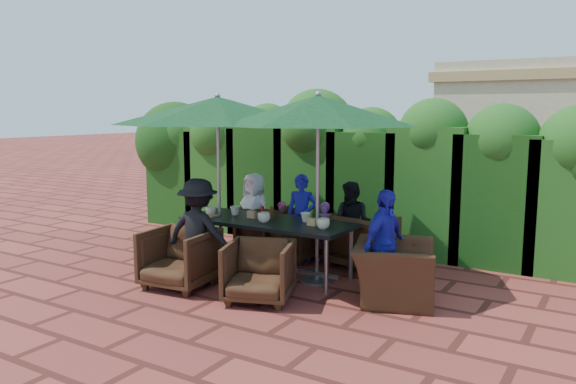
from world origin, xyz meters
The scene contains 31 objects.
ground centered at (0.00, 0.00, 0.00)m, with size 80.00×80.00×0.00m, color maroon.
dining_table centered at (-0.05, 0.10, 0.68)m, with size 2.37×0.90×0.75m.
umbrella_left centered at (-0.85, 0.07, 2.21)m, with size 2.87×2.87×2.46m.
umbrella_right centered at (0.69, 0.15, 2.21)m, with size 2.59×2.59×2.46m.
chair_far_left centered at (-0.83, 1.14, 0.40)m, with size 0.78×0.73×0.80m, color black.
chair_far_mid centered at (-0.13, 1.05, 0.39)m, with size 0.76×0.72×0.79m, color black.
chair_far_right centered at (0.89, 1.11, 0.41)m, with size 0.81×0.76×0.83m, color black.
chair_near_left centered at (-0.69, -0.96, 0.41)m, with size 0.80×0.75×0.83m, color black.
chair_near_right centered at (0.47, -0.86, 0.39)m, with size 0.76×0.71×0.78m, color black.
chair_end_right centered at (1.80, -0.01, 0.46)m, with size 1.04×0.68×0.91m, color black.
adult_far_left centered at (-0.89, 0.99, 0.63)m, with size 0.62×0.37×1.26m, color white.
adult_far_mid centered at (-0.05, 1.01, 0.64)m, with size 0.46×0.38×1.29m, color #211FAC.
adult_far_right centered at (0.72, 1.14, 0.60)m, with size 0.58×0.35×1.21m, color black.
adult_near_left centered at (-0.53, -0.77, 0.69)m, with size 0.88×0.40×1.38m, color black.
adult_end_right centered at (1.66, 0.01, 0.65)m, with size 0.77×0.38×1.31m, color #211FAC.
child_left centered at (-0.53, 1.21, 0.40)m, with size 0.29×0.24×0.81m, color #E65192.
child_right centered at (0.30, 1.09, 0.44)m, with size 0.32×0.26×0.89m, color #9D4CA6.
pedestrian_a centered at (1.33, 4.18, 0.88)m, with size 1.64×0.59×1.76m, color green.
pedestrian_b centered at (2.78, 4.52, 0.91)m, with size 0.88×0.54×1.83m, color #E65192.
pedestrian_c centered at (3.18, 4.40, 0.90)m, with size 1.16×0.53×1.80m, color gray.
cup_a centered at (-0.96, 0.01, 0.81)m, with size 0.15×0.15×0.12m, color beige.
cup_b centered at (-0.65, 0.17, 0.81)m, with size 0.14×0.14×0.13m, color beige.
cup_c centered at (-0.01, -0.06, 0.82)m, with size 0.17×0.17×0.13m, color beige.
cup_d centered at (0.44, 0.27, 0.81)m, with size 0.14×0.14×0.13m, color beige.
cup_e centered at (0.86, -0.02, 0.82)m, with size 0.17×0.17×0.14m, color beige.
ketchup_bottle centered at (-0.19, 0.18, 0.83)m, with size 0.04×0.04×0.17m, color #B20C0A.
sauce_bottle centered at (-0.06, 0.20, 0.83)m, with size 0.04×0.04×0.17m, color #4C230C.
serving_tray centered at (-0.96, -0.11, 0.76)m, with size 0.35×0.25×0.02m, color #A47C4F.
number_block_left centered at (-0.32, 0.11, 0.80)m, with size 0.12×0.06×0.10m, color tan.
number_block_right centered at (0.64, 0.09, 0.80)m, with size 0.12×0.06×0.10m, color tan.
hedge_wall centered at (-0.22, 2.32, 1.36)m, with size 9.10×1.60×2.59m.
Camera 1 is at (4.07, -6.11, 2.21)m, focal length 35.00 mm.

